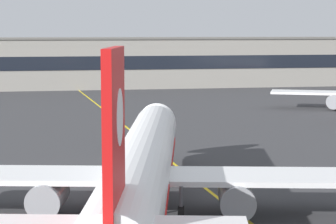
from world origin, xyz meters
name	(u,v)px	position (x,y,z in m)	size (l,w,h in m)	color
taxiway_centreline	(173,163)	(0.00, 30.00, 0.00)	(0.30, 180.00, 0.01)	yellow
airliner_foreground	(142,168)	(-5.30, 13.03, 3.37)	(32.30, 41.17, 11.65)	white
safety_cone_by_nose_gear	(139,163)	(-3.24, 29.67, 0.26)	(0.44, 0.44, 0.55)	orange
terminal_building	(137,62)	(7.29, 112.18, 5.40)	(150.40, 12.40, 10.79)	#9E998E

